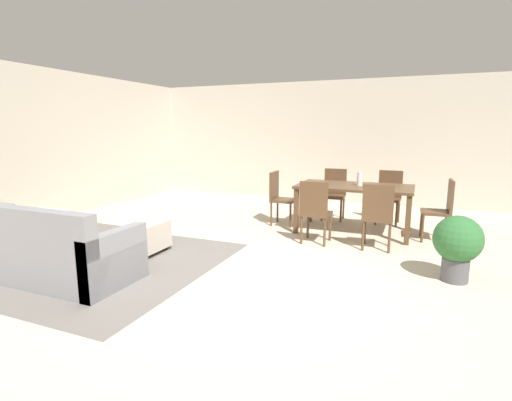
{
  "coord_description": "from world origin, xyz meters",
  "views": [
    {
      "loc": [
        1.66,
        -3.82,
        1.63
      ],
      "look_at": [
        -0.54,
        1.42,
        0.58
      ],
      "focal_mm": 27.12,
      "sensor_mm": 36.0,
      "label": 1
    }
  ],
  "objects_px": {
    "dining_chair_near_right": "(378,213)",
    "dining_chair_far_left": "(334,191)",
    "couch": "(44,251)",
    "book_on_ottoman": "(127,220)",
    "dining_chair_head_east": "(442,207)",
    "ottoman_table": "(129,233)",
    "vase_centerpiece": "(360,179)",
    "dining_chair_near_left": "(315,209)",
    "dining_chair_far_right": "(389,194)",
    "dining_table": "(354,191)",
    "potted_plant": "(458,243)",
    "dining_chair_head_west": "(279,195)"
  },
  "relations": [
    {
      "from": "dining_chair_far_right",
      "to": "dining_chair_head_east",
      "type": "distance_m",
      "value": 1.22
    },
    {
      "from": "book_on_ottoman",
      "to": "dining_chair_head_east",
      "type": "bearing_deg",
      "value": 29.21
    },
    {
      "from": "ottoman_table",
      "to": "vase_centerpiece",
      "type": "height_order",
      "value": "vase_centerpiece"
    },
    {
      "from": "couch",
      "to": "dining_chair_far_left",
      "type": "distance_m",
      "value": 4.78
    },
    {
      "from": "dining_chair_far_left",
      "to": "dining_chair_head_east",
      "type": "xyz_separation_m",
      "value": [
        1.76,
        -0.86,
        0.0
      ]
    },
    {
      "from": "dining_chair_head_west",
      "to": "couch",
      "type": "bearing_deg",
      "value": -115.64
    },
    {
      "from": "book_on_ottoman",
      "to": "potted_plant",
      "type": "xyz_separation_m",
      "value": [
        3.99,
        0.56,
        -0.01
      ]
    },
    {
      "from": "dining_chair_far_right",
      "to": "couch",
      "type": "bearing_deg",
      "value": -128.59
    },
    {
      "from": "potted_plant",
      "to": "book_on_ottoman",
      "type": "bearing_deg",
      "value": -172.03
    },
    {
      "from": "couch",
      "to": "dining_chair_head_east",
      "type": "distance_m",
      "value": 5.28
    },
    {
      "from": "couch",
      "to": "dining_table",
      "type": "distance_m",
      "value": 4.39
    },
    {
      "from": "dining_chair_near_left",
      "to": "book_on_ottoman",
      "type": "relative_size",
      "value": 3.54
    },
    {
      "from": "dining_table",
      "to": "vase_centerpiece",
      "type": "xyz_separation_m",
      "value": [
        0.08,
        -0.01,
        0.19
      ]
    },
    {
      "from": "ottoman_table",
      "to": "vase_centerpiece",
      "type": "bearing_deg",
      "value": 38.13
    },
    {
      "from": "couch",
      "to": "book_on_ottoman",
      "type": "relative_size",
      "value": 7.98
    },
    {
      "from": "dining_chair_head_east",
      "to": "book_on_ottoman",
      "type": "height_order",
      "value": "dining_chair_head_east"
    },
    {
      "from": "vase_centerpiece",
      "to": "book_on_ottoman",
      "type": "bearing_deg",
      "value": -140.83
    },
    {
      "from": "ottoman_table",
      "to": "book_on_ottoman",
      "type": "xyz_separation_m",
      "value": [
        0.03,
        -0.06,
        0.2
      ]
    },
    {
      "from": "dining_chair_head_east",
      "to": "dining_chair_near_left",
      "type": "bearing_deg",
      "value": -153.21
    },
    {
      "from": "dining_chair_far_left",
      "to": "vase_centerpiece",
      "type": "relative_size",
      "value": 4.22
    },
    {
      "from": "book_on_ottoman",
      "to": "dining_chair_far_left",
      "type": "bearing_deg",
      "value": 54.74
    },
    {
      "from": "dining_chair_near_left",
      "to": "book_on_ottoman",
      "type": "bearing_deg",
      "value": -149.04
    },
    {
      "from": "ottoman_table",
      "to": "dining_chair_far_right",
      "type": "relative_size",
      "value": 1.12
    },
    {
      "from": "dining_chair_head_east",
      "to": "dining_chair_near_right",
      "type": "bearing_deg",
      "value": -135.4
    },
    {
      "from": "vase_centerpiece",
      "to": "dining_table",
      "type": "bearing_deg",
      "value": 172.23
    },
    {
      "from": "dining_chair_near_right",
      "to": "dining_chair_far_left",
      "type": "distance_m",
      "value": 1.92
    },
    {
      "from": "couch",
      "to": "dining_chair_far_right",
      "type": "xyz_separation_m",
      "value": [
        3.35,
        4.19,
        0.22
      ]
    },
    {
      "from": "dining_chair_near_left",
      "to": "dining_chair_head_west",
      "type": "relative_size",
      "value": 1.0
    },
    {
      "from": "dining_chair_near_left",
      "to": "ottoman_table",
      "type": "bearing_deg",
      "value": -150.45
    },
    {
      "from": "dining_chair_near_right",
      "to": "dining_chair_head_east",
      "type": "height_order",
      "value": "same"
    },
    {
      "from": "couch",
      "to": "dining_chair_near_right",
      "type": "relative_size",
      "value": 2.25
    },
    {
      "from": "couch",
      "to": "dining_chair_far_left",
      "type": "xyz_separation_m",
      "value": [
        2.39,
        4.13,
        0.22
      ]
    },
    {
      "from": "ottoman_table",
      "to": "vase_centerpiece",
      "type": "relative_size",
      "value": 4.71
    },
    {
      "from": "ottoman_table",
      "to": "potted_plant",
      "type": "bearing_deg",
      "value": 7.13
    },
    {
      "from": "dining_table",
      "to": "book_on_ottoman",
      "type": "height_order",
      "value": "dining_table"
    },
    {
      "from": "couch",
      "to": "book_on_ottoman",
      "type": "height_order",
      "value": "couch"
    },
    {
      "from": "ottoman_table",
      "to": "book_on_ottoman",
      "type": "distance_m",
      "value": 0.21
    },
    {
      "from": "couch",
      "to": "dining_chair_near_right",
      "type": "bearing_deg",
      "value": 36.45
    },
    {
      "from": "dining_chair_head_west",
      "to": "ottoman_table",
      "type": "bearing_deg",
      "value": -122.44
    },
    {
      "from": "ottoman_table",
      "to": "dining_chair_head_west",
      "type": "xyz_separation_m",
      "value": [
        1.4,
        2.2,
        0.28
      ]
    },
    {
      "from": "dining_table",
      "to": "potted_plant",
      "type": "relative_size",
      "value": 2.43
    },
    {
      "from": "dining_chair_far_left",
      "to": "vase_centerpiece",
      "type": "height_order",
      "value": "vase_centerpiece"
    },
    {
      "from": "ottoman_table",
      "to": "dining_table",
      "type": "bearing_deg",
      "value": 39.08
    },
    {
      "from": "dining_chair_near_right",
      "to": "vase_centerpiece",
      "type": "distance_m",
      "value": 0.98
    },
    {
      "from": "ottoman_table",
      "to": "dining_chair_head_east",
      "type": "xyz_separation_m",
      "value": [
        3.94,
        2.13,
        0.28
      ]
    },
    {
      "from": "book_on_ottoman",
      "to": "vase_centerpiece",
      "type": "bearing_deg",
      "value": 39.17
    },
    {
      "from": "dining_chair_head_east",
      "to": "ottoman_table",
      "type": "bearing_deg",
      "value": -151.61
    },
    {
      "from": "dining_chair_near_right",
      "to": "dining_chair_far_right",
      "type": "distance_m",
      "value": 1.74
    },
    {
      "from": "book_on_ottoman",
      "to": "potted_plant",
      "type": "bearing_deg",
      "value": 7.97
    },
    {
      "from": "dining_chair_near_left",
      "to": "dining_chair_far_right",
      "type": "height_order",
      "value": "same"
    }
  ]
}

